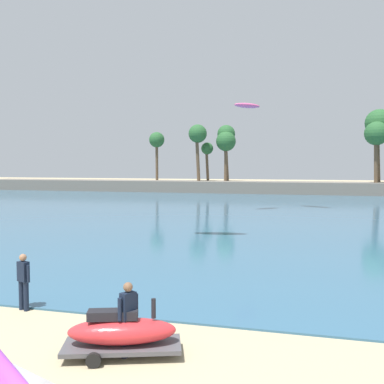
# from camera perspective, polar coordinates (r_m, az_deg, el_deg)

# --- Properties ---
(sea) EXTENTS (220.00, 96.43, 0.06)m
(sea) POSITION_cam_1_polar(r_m,az_deg,el_deg) (59.70, 11.39, -0.68)
(sea) COLOR #33607F
(sea) RESTS_ON ground
(palm_headland) EXTENTS (100.71, 6.33, 12.67)m
(palm_headland) POSITION_cam_1_polar(r_m,az_deg,el_deg) (67.77, 13.51, 2.19)
(palm_headland) COLOR slate
(palm_headland) RESTS_ON ground
(watercraft_on_trailer) EXTENTS (2.78, 1.79, 1.28)m
(watercraft_on_trailer) POSITION_cam_1_polar(r_m,az_deg,el_deg) (10.50, -9.01, -17.37)
(watercraft_on_trailer) COLOR #4C4C51
(watercraft_on_trailer) RESTS_ON ground
(person_rigging_by_gear) EXTENTS (0.34, 0.49, 1.67)m
(person_rigging_by_gear) POSITION_cam_1_polar(r_m,az_deg,el_deg) (10.34, -8.15, -15.48)
(person_rigging_by_gear) COLOR #141E33
(person_rigging_by_gear) RESTS_ON ground
(person_at_waterline) EXTENTS (0.53, 0.30, 1.67)m
(person_at_waterline) POSITION_cam_1_polar(r_m,az_deg,el_deg) (14.14, -20.74, -10.48)
(person_at_waterline) COLOR #141E33
(person_at_waterline) RESTS_ON ground
(kite_aloft_low_near_shore) EXTENTS (2.64, 2.81, 0.46)m
(kite_aloft_low_near_shore) POSITION_cam_1_polar(r_m,az_deg,el_deg) (40.73, 7.06, 10.90)
(kite_aloft_low_near_shore) COLOR #EA5693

